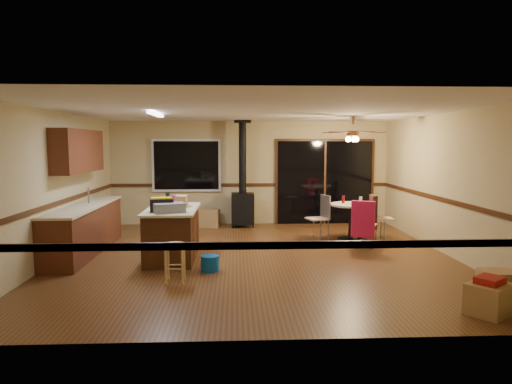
{
  "coord_description": "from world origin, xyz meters",
  "views": [
    {
      "loc": [
        -0.38,
        -8.04,
        2.03
      ],
      "look_at": [
        0.0,
        0.3,
        1.15
      ],
      "focal_mm": 32.0,
      "sensor_mm": 36.0,
      "label": 1
    }
  ],
  "objects": [
    {
      "name": "floor",
      "position": [
        0.0,
        0.0,
        0.0
      ],
      "size": [
        7.0,
        7.0,
        0.0
      ],
      "primitive_type": "plane",
      "color": "#523016",
      "rests_on": "ground"
    },
    {
      "name": "ceiling",
      "position": [
        0.0,
        0.0,
        2.6
      ],
      "size": [
        7.0,
        7.0,
        0.0
      ],
      "primitive_type": "plane",
      "rotation": [
        3.14,
        0.0,
        0.0
      ],
      "color": "silver",
      "rests_on": "ground"
    },
    {
      "name": "wall_back",
      "position": [
        0.0,
        3.5,
        1.3
      ],
      "size": [
        7.0,
        0.0,
        7.0
      ],
      "primitive_type": "plane",
      "rotation": [
        1.57,
        0.0,
        0.0
      ],
      "color": "tan",
      "rests_on": "ground"
    },
    {
      "name": "wall_front",
      "position": [
        0.0,
        -3.5,
        1.3
      ],
      "size": [
        7.0,
        0.0,
        7.0
      ],
      "primitive_type": "plane",
      "rotation": [
        -1.57,
        0.0,
        0.0
      ],
      "color": "tan",
      "rests_on": "ground"
    },
    {
      "name": "wall_left",
      "position": [
        -3.5,
        0.0,
        1.3
      ],
      "size": [
        0.0,
        7.0,
        7.0
      ],
      "primitive_type": "plane",
      "rotation": [
        1.57,
        0.0,
        1.57
      ],
      "color": "tan",
      "rests_on": "ground"
    },
    {
      "name": "wall_right",
      "position": [
        3.5,
        0.0,
        1.3
      ],
      "size": [
        0.0,
        7.0,
        7.0
      ],
      "primitive_type": "plane",
      "rotation": [
        1.57,
        0.0,
        -1.57
      ],
      "color": "tan",
      "rests_on": "ground"
    },
    {
      "name": "chair_rail",
      "position": [
        0.0,
        0.0,
        1.0
      ],
      "size": [
        7.0,
        7.0,
        0.08
      ],
      "primitive_type": null,
      "color": "#3D200F",
      "rests_on": "ground"
    },
    {
      "name": "window",
      "position": [
        -1.6,
        3.45,
        1.5
      ],
      "size": [
        1.72,
        0.1,
        1.32
      ],
      "primitive_type": "cube",
      "color": "black",
      "rests_on": "ground"
    },
    {
      "name": "sliding_door",
      "position": [
        1.9,
        3.45,
        1.05
      ],
      "size": [
        2.52,
        0.1,
        2.1
      ],
      "primitive_type": "cube",
      "color": "black",
      "rests_on": "ground"
    },
    {
      "name": "lower_cabinets",
      "position": [
        -3.2,
        0.5,
        0.43
      ],
      "size": [
        0.6,
        3.0,
        0.86
      ],
      "primitive_type": "cube",
      "color": "#532515",
      "rests_on": "ground"
    },
    {
      "name": "countertop",
      "position": [
        -3.2,
        0.5,
        0.88
      ],
      "size": [
        0.64,
        3.04,
        0.04
      ],
      "primitive_type": "cube",
      "color": "beige",
      "rests_on": "lower_cabinets"
    },
    {
      "name": "upper_cabinets",
      "position": [
        -3.33,
        0.7,
        1.9
      ],
      "size": [
        0.35,
        2.0,
        0.8
      ],
      "primitive_type": "cube",
      "color": "#532515",
      "rests_on": "ground"
    },
    {
      "name": "kitchen_island",
      "position": [
        -1.5,
        0.0,
        0.45
      ],
      "size": [
        0.88,
        1.68,
        0.9
      ],
      "color": "#3E200F",
      "rests_on": "ground"
    },
    {
      "name": "wood_stove",
      "position": [
        -0.2,
        3.05,
        0.73
      ],
      "size": [
        0.55,
        0.5,
        2.52
      ],
      "color": "black",
      "rests_on": "ground"
    },
    {
      "name": "ceiling_fan",
      "position": [
        2.06,
        1.36,
        2.21
      ],
      "size": [
        0.24,
        0.24,
        0.55
      ],
      "color": "brown",
      "rests_on": "ceiling"
    },
    {
      "name": "fluorescent_strip",
      "position": [
        -1.8,
        0.3,
        2.56
      ],
      "size": [
        0.1,
        1.2,
        0.04
      ],
      "primitive_type": "cube",
      "color": "white",
      "rests_on": "ceiling"
    },
    {
      "name": "toolbox_grey",
      "position": [
        -1.48,
        -0.5,
        0.98
      ],
      "size": [
        0.57,
        0.45,
        0.16
      ],
      "primitive_type": "cube",
      "rotation": [
        0.0,
        0.0,
        0.39
      ],
      "color": "slate",
      "rests_on": "kitchen_island"
    },
    {
      "name": "toolbox_black",
      "position": [
        -1.62,
        -0.38,
        1.01
      ],
      "size": [
        0.42,
        0.28,
        0.21
      ],
      "primitive_type": "cube",
      "rotation": [
        0.0,
        0.0,
        0.21
      ],
      "color": "black",
      "rests_on": "kitchen_island"
    },
    {
      "name": "toolbox_yellow_lid",
      "position": [
        -1.62,
        -0.38,
        1.13
      ],
      "size": [
        0.37,
        0.25,
        0.03
      ],
      "primitive_type": "cube",
      "rotation": [
        0.0,
        0.0,
        0.21
      ],
      "color": "gold",
      "rests_on": "toolbox_black"
    },
    {
      "name": "box_on_island",
      "position": [
        -1.37,
        0.2,
        1.0
      ],
      "size": [
        0.24,
        0.31,
        0.2
      ],
      "primitive_type": "cube",
      "rotation": [
        0.0,
        0.0,
        -0.04
      ],
      "color": "olive",
      "rests_on": "kitchen_island"
    },
    {
      "name": "bottle_dark",
      "position": [
        -1.57,
        -0.01,
        1.04
      ],
      "size": [
        0.1,
        0.1,
        0.28
      ],
      "primitive_type": "cylinder",
      "rotation": [
        0.0,
        0.0,
        0.29
      ],
      "color": "black",
      "rests_on": "kitchen_island"
    },
    {
      "name": "bottle_pink",
      "position": [
        -1.45,
        -0.08,
        1.02
      ],
      "size": [
        0.1,
        0.1,
        0.24
      ],
      "primitive_type": "cylinder",
      "rotation": [
        0.0,
        0.0,
        0.42
      ],
      "color": "#D84C8C",
      "rests_on": "kitchen_island"
    },
    {
      "name": "bottle_white",
      "position": [
        -1.41,
        0.41,
        0.98
      ],
      "size": [
        0.06,
        0.06,
        0.17
      ],
      "primitive_type": "cylinder",
      "rotation": [
        0.0,
        0.0,
        0.01
      ],
      "color": "white",
      "rests_on": "kitchen_island"
    },
    {
      "name": "bar_stool",
      "position": [
        -1.28,
        -1.41,
        0.29
      ],
      "size": [
        0.4,
        0.4,
        0.57
      ],
      "primitive_type": "cylinder",
      "rotation": [
        0.0,
        0.0,
        -0.34
      ],
      "color": "tan",
      "rests_on": "floor"
    },
    {
      "name": "blue_bucket",
      "position": [
        -0.79,
        -0.86,
        0.12
      ],
      "size": [
        0.35,
        0.35,
        0.25
      ],
      "primitive_type": "cylinder",
      "rotation": [
        0.0,
        0.0,
        0.21
      ],
      "color": "#0B50A5",
      "rests_on": "floor"
    },
    {
      "name": "dining_table",
      "position": [
        2.06,
        1.36,
        0.53
      ],
      "size": [
        0.88,
        0.88,
        0.78
      ],
      "color": "black",
      "rests_on": "ground"
    },
    {
      "name": "glass_red",
      "position": [
        1.91,
        1.46,
        0.86
      ],
      "size": [
        0.08,
        0.08,
        0.17
      ],
      "primitive_type": "cylinder",
      "rotation": [
        0.0,
        0.0,
        0.28
      ],
      "color": "#590C14",
      "rests_on": "dining_table"
    },
    {
      "name": "glass_cream",
      "position": [
        2.24,
        1.31,
        0.86
      ],
      "size": [
        0.08,
        0.08,
        0.16
      ],
      "primitive_type": "cylinder",
      "rotation": [
        0.0,
        0.0,
        -0.18
      ],
      "color": "beige",
      "rests_on": "dining_table"
    },
    {
      "name": "chair_left",
      "position": [
        1.46,
        1.49,
        0.59
      ],
      "size": [
        0.51,
        0.5,
        0.51
      ],
      "color": "tan",
      "rests_on": "ground"
    },
    {
      "name": "chair_near",
      "position": [
        2.07,
        0.5,
        0.6
      ],
      "size": [
        0.59,
        0.6,
        0.7
      ],
      "color": "tan",
      "rests_on": "ground"
    },
    {
      "name": "chair_right",
      "position": [
        2.58,
        1.43,
        0.6
      ],
      "size": [
        0.51,
        0.47,
        0.7
      ],
      "color": "tan",
      "rests_on": "ground"
    },
    {
      "name": "box_under_window",
      "position": [
        -1.05,
        3.1,
        0.21
      ],
      "size": [
        0.58,
        0.49,
        0.43
      ],
      "primitive_type": "cube",
      "rotation": [
        0.0,
        0.0,
        -0.13
      ],
      "color": "olive",
      "rests_on": "floor"
    },
    {
      "name": "box_corner_a",
      "position": [
        2.64,
        -2.89,
        0.19
      ],
      "size": [
        0.64,
        0.62,
        0.37
      ],
      "primitive_type": "cube",
      "rotation": [
        0.0,
        0.0,
        0.64
      ],
      "color": "olive",
      "rests_on": "floor"
    },
    {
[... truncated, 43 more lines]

